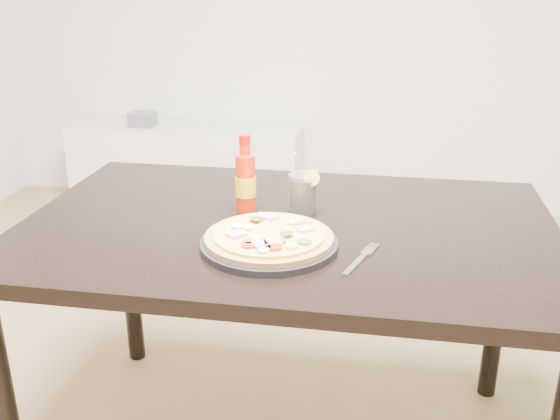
% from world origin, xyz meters
% --- Properties ---
extents(dining_table, '(1.40, 0.90, 0.75)m').
position_xyz_m(dining_table, '(0.15, 0.06, 0.67)').
color(dining_table, black).
rests_on(dining_table, ground).
extents(plate, '(0.33, 0.33, 0.02)m').
position_xyz_m(plate, '(0.13, -0.10, 0.76)').
color(plate, black).
rests_on(plate, dining_table).
extents(pizza, '(0.31, 0.31, 0.03)m').
position_xyz_m(pizza, '(0.14, -0.10, 0.78)').
color(pizza, tan).
rests_on(pizza, plate).
extents(hot_sauce_bottle, '(0.06, 0.06, 0.22)m').
position_xyz_m(hot_sauce_bottle, '(0.03, 0.13, 0.84)').
color(hot_sauce_bottle, red).
rests_on(hot_sauce_bottle, dining_table).
extents(cola_cup, '(0.09, 0.08, 0.17)m').
position_xyz_m(cola_cup, '(0.18, 0.15, 0.80)').
color(cola_cup, black).
rests_on(cola_cup, dining_table).
extents(fork, '(0.08, 0.18, 0.00)m').
position_xyz_m(fork, '(0.36, -0.13, 0.75)').
color(fork, silver).
rests_on(fork, dining_table).
extents(media_console, '(1.40, 0.34, 0.50)m').
position_xyz_m(media_console, '(-0.80, 2.07, 0.25)').
color(media_console, white).
rests_on(media_console, ground).
extents(cd_stack, '(0.14, 0.12, 0.08)m').
position_xyz_m(cd_stack, '(-1.05, 2.05, 0.54)').
color(cd_stack, slate).
rests_on(cd_stack, media_console).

